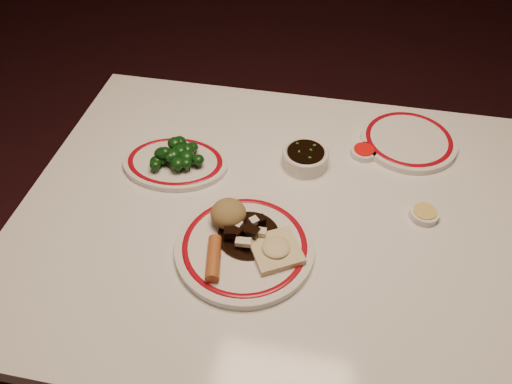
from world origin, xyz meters
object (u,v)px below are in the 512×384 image
(stirfry_heap, at_px, (245,233))
(spring_roll, at_px, (214,258))
(main_plate, at_px, (245,247))
(rice_mound, at_px, (228,213))
(broccoli_plate, at_px, (175,163))
(fried_wonton, at_px, (276,249))
(soy_bowl, at_px, (305,158))
(dining_table, at_px, (289,240))
(broccoli_pile, at_px, (175,154))

(stirfry_heap, bearing_deg, spring_roll, -120.77)
(main_plate, height_order, rice_mound, rice_mound)
(spring_roll, height_order, broccoli_plate, spring_roll)
(fried_wonton, xyz_separation_m, stirfry_heap, (-0.07, 0.03, 0.00))
(broccoli_plate, xyz_separation_m, soy_bowl, (0.31, 0.06, 0.01))
(dining_table, xyz_separation_m, fried_wonton, (-0.01, -0.12, 0.12))
(fried_wonton, distance_m, soy_bowl, 0.29)
(stirfry_heap, height_order, broccoli_pile, broccoli_pile)
(rice_mound, height_order, stirfry_heap, rice_mound)
(rice_mound, bearing_deg, fried_wonton, -28.74)
(dining_table, bearing_deg, stirfry_heap, -131.93)
(rice_mound, bearing_deg, main_plate, -49.35)
(main_plate, height_order, soy_bowl, soy_bowl)
(broccoli_plate, bearing_deg, stirfry_heap, -42.68)
(main_plate, relative_size, broccoli_plate, 1.19)
(rice_mound, bearing_deg, broccoli_plate, 136.06)
(rice_mound, height_order, fried_wonton, rice_mound)
(spring_roll, xyz_separation_m, broccoli_plate, (-0.17, 0.27, -0.02))
(main_plate, xyz_separation_m, rice_mound, (-0.05, 0.05, 0.03))
(rice_mound, distance_m, broccoli_plate, 0.24)
(broccoli_plate, bearing_deg, broccoli_pile, -32.63)
(fried_wonton, xyz_separation_m, broccoli_plate, (-0.28, 0.23, -0.02))
(rice_mound, distance_m, soy_bowl, 0.27)
(dining_table, xyz_separation_m, soy_bowl, (0.01, 0.17, 0.11))
(stirfry_heap, relative_size, broccoli_plate, 0.50)
(stirfry_heap, distance_m, soy_bowl, 0.28)
(main_plate, distance_m, stirfry_heap, 0.03)
(stirfry_heap, bearing_deg, broccoli_plate, 137.32)
(dining_table, xyz_separation_m, rice_mound, (-0.12, -0.06, 0.14))
(dining_table, relative_size, spring_roll, 12.05)
(dining_table, distance_m, broccoli_plate, 0.33)
(dining_table, height_order, rice_mound, rice_mound)
(soy_bowl, bearing_deg, stirfry_heap, -109.66)
(main_plate, xyz_separation_m, broccoli_plate, (-0.22, 0.22, -0.00))
(main_plate, bearing_deg, soy_bowl, 72.59)
(broccoli_plate, xyz_separation_m, broccoli_pile, (0.00, -0.00, 0.03))
(main_plate, bearing_deg, broccoli_plate, 134.84)
(dining_table, xyz_separation_m, broccoli_pile, (-0.29, 0.10, 0.13))
(stirfry_heap, bearing_deg, rice_mound, 143.19)
(broccoli_plate, relative_size, soy_bowl, 2.42)
(spring_roll, xyz_separation_m, broccoli_pile, (-0.16, 0.27, 0.01))
(dining_table, relative_size, broccoli_pile, 9.54)
(broccoli_pile, bearing_deg, stirfry_heap, -42.88)
(spring_roll, relative_size, broccoli_pile, 0.79)
(fried_wonton, relative_size, stirfry_heap, 0.97)
(main_plate, bearing_deg, stirfry_heap, 101.20)
(spring_roll, height_order, stirfry_heap, stirfry_heap)
(rice_mound, bearing_deg, spring_roll, -92.58)
(fried_wonton, bearing_deg, rice_mound, 151.26)
(rice_mound, xyz_separation_m, fried_wonton, (0.11, -0.06, -0.02))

